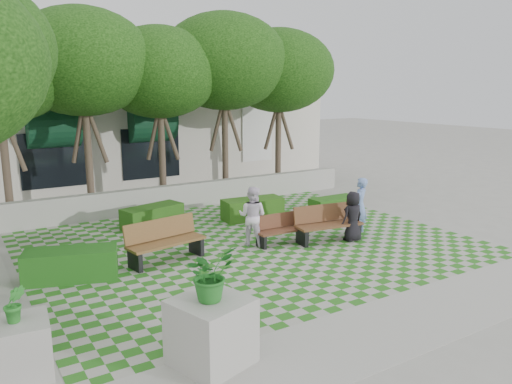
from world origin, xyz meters
TOP-DOWN VIEW (x-y plane):
  - ground at (0.00, 0.00)m, footprint 90.00×90.00m
  - lawn at (0.00, 1.00)m, footprint 12.00×12.00m
  - sidewalk_south at (0.00, -4.70)m, footprint 16.00×2.00m
  - retaining_wall at (0.00, 6.20)m, footprint 15.00×0.36m
  - bench_east at (2.11, 0.12)m, footprint 2.08×0.95m
  - bench_mid at (0.83, 0.63)m, footprint 1.64×0.59m
  - bench_west at (-2.60, 1.00)m, footprint 2.15×1.03m
  - hedge_east at (4.33, 2.42)m, footprint 1.77×0.72m
  - hedge_midright at (1.54, 3.38)m, footprint 2.13×1.02m
  - hedge_midleft at (-1.71, 4.26)m, footprint 2.12×1.26m
  - hedge_west at (-4.95, 0.96)m, footprint 2.24×1.45m
  - planter_front at (-3.83, -4.04)m, footprint 1.38×1.38m
  - planter_back at (-6.52, -2.77)m, footprint 0.99×0.99m
  - person_blue at (3.45, 0.20)m, footprint 0.75×0.65m
  - person_dark at (2.74, -0.26)m, footprint 0.74×0.50m
  - person_white at (0.02, 0.94)m, footprint 1.02×1.05m
  - tree_row at (-1.86, 5.95)m, footprint 17.70×13.40m
  - building at (0.93, 14.08)m, footprint 18.00×8.92m

SIDE VIEW (x-z plane):
  - ground at x=0.00m, z-range 0.00..0.00m
  - sidewalk_south at x=0.00m, z-range 0.00..0.01m
  - lawn at x=0.00m, z-range 0.01..0.01m
  - hedge_east at x=4.33m, z-range 0.00..0.62m
  - hedge_midleft at x=-1.71m, z-range 0.00..0.69m
  - hedge_midright at x=1.54m, z-range 0.00..0.72m
  - hedge_west at x=-4.95m, z-range 0.00..0.73m
  - bench_mid at x=0.83m, z-range -0.02..0.84m
  - retaining_wall at x=0.00m, z-range 0.00..0.90m
  - planter_back at x=-6.52m, z-range -0.25..1.26m
  - bench_east at x=2.11m, z-range -0.02..1.04m
  - bench_west at x=-2.60m, z-range -0.02..1.07m
  - person_dark at x=2.74m, z-range 0.00..1.47m
  - planter_front at x=-3.83m, z-range -0.19..1.79m
  - person_white at x=0.02m, z-range 0.00..1.71m
  - person_blue at x=3.45m, z-range 0.00..1.74m
  - building at x=0.93m, z-range -0.06..5.09m
  - tree_row at x=-1.86m, z-range 1.47..8.88m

